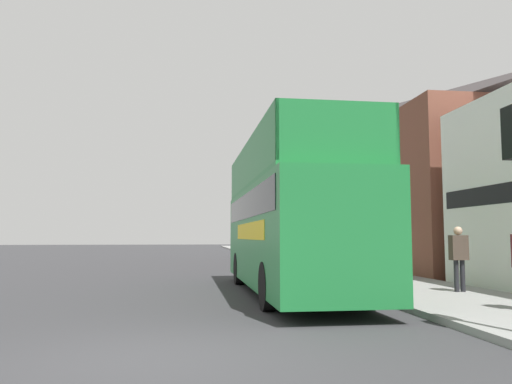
% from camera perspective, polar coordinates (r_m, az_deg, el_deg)
% --- Properties ---
extents(ground_plane, '(144.00, 144.00, 0.00)m').
position_cam_1_polar(ground_plane, '(27.99, -8.55, -8.36)').
color(ground_plane, '#333335').
extents(sidewalk, '(3.79, 108.00, 0.14)m').
position_cam_1_polar(sidewalk, '(25.82, 7.31, -8.50)').
color(sidewalk, gray).
rests_on(sidewalk, ground_plane).
extents(brick_terrace_rear, '(6.00, 21.34, 9.24)m').
position_cam_1_polar(brick_terrace_rear, '(29.73, 15.22, 0.87)').
color(brick_terrace_rear, brown).
rests_on(brick_terrace_rear, ground_plane).
extents(tour_bus, '(2.62, 10.20, 4.28)m').
position_cam_1_polar(tour_bus, '(14.33, 3.79, -3.90)').
color(tour_bus, '#1E7A38').
rests_on(tour_bus, ground_plane).
extents(parked_car_ahead_of_bus, '(1.93, 4.29, 1.53)m').
position_cam_1_polar(parked_car_ahead_of_bus, '(21.54, 1.83, -7.49)').
color(parked_car_ahead_of_bus, '#9E9EA3').
rests_on(parked_car_ahead_of_bus, ground_plane).
extents(pedestrian_third, '(0.46, 0.25, 1.75)m').
position_cam_1_polar(pedestrian_third, '(14.69, 22.16, -6.40)').
color(pedestrian_third, '#232328').
rests_on(pedestrian_third, sidewalk).
extents(lamp_post_nearest, '(0.35, 0.35, 4.83)m').
position_cam_1_polar(lamp_post_nearest, '(14.00, 14.24, 2.59)').
color(lamp_post_nearest, black).
rests_on(lamp_post_nearest, sidewalk).
extents(lamp_post_second, '(0.35, 0.35, 4.89)m').
position_cam_1_polar(lamp_post_second, '(21.55, 6.54, -0.08)').
color(lamp_post_second, black).
rests_on(lamp_post_second, sidewalk).
extents(lamp_post_third, '(0.35, 0.35, 5.21)m').
position_cam_1_polar(lamp_post_third, '(29.32, 2.91, -1.05)').
color(lamp_post_third, black).
rests_on(lamp_post_third, sidewalk).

